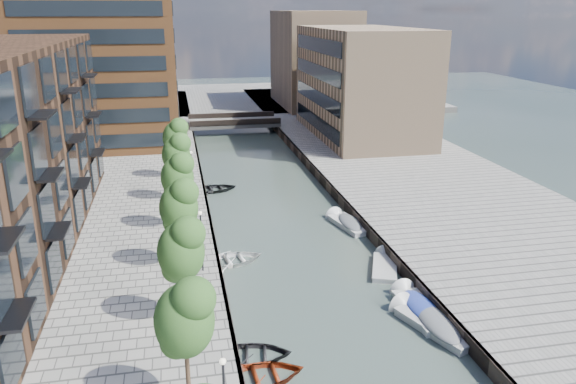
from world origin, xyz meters
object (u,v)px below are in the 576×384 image
object	(u,v)px
tree_2	(181,248)
tree_4	(177,175)
tree_6	(175,136)
sloop_3	(232,263)
motorboat_4	(347,223)
tree_1	(184,316)
motorboat_3	(418,307)
motorboat_2	(385,265)
tree_3	(179,205)
sloop_0	(252,358)
car	(341,140)
motorboat_1	(430,322)
sloop_4	(214,191)
bridge	(234,122)
sloop_2	(261,380)
tree_5	(176,153)

from	to	relation	value
tree_2	tree_4	distance (m)	14.00
tree_4	tree_6	distance (m)	14.00
sloop_3	motorboat_4	bearing A→B (deg)	-74.18
tree_1	motorboat_3	bearing A→B (deg)	27.04
motorboat_3	motorboat_2	bearing A→B (deg)	88.12
tree_3	sloop_0	size ratio (longest dim) A/B	1.42
tree_6	motorboat_2	distance (m)	26.44
tree_2	car	xyz separation A→B (m)	(20.36, 38.51, -3.72)
sloop_3	motorboat_1	distance (m)	14.74
car	motorboat_2	bearing A→B (deg)	-123.87
motorboat_1	tree_6	bearing A→B (deg)	114.71
tree_3	tree_6	bearing A→B (deg)	90.00
sloop_0	motorboat_2	bearing A→B (deg)	-42.65
tree_2	sloop_0	distance (m)	6.84
tree_2	tree_6	world-z (taller)	same
tree_4	sloop_4	xyz separation A→B (m)	(3.45, 11.86, -5.31)
sloop_0	motorboat_1	xyz separation A→B (m)	(10.41, 1.08, 0.23)
bridge	sloop_4	xyz separation A→B (m)	(-5.05, -28.14, -1.39)
tree_1	sloop_0	xyz separation A→B (m)	(3.27, 4.19, -5.31)
sloop_4	tree_1	bearing A→B (deg)	165.27
tree_3	motorboat_3	size ratio (longest dim) A/B	1.11
sloop_2	sloop_3	size ratio (longest dim) A/B	0.96
tree_6	motorboat_3	world-z (taller)	tree_6
motorboat_2	motorboat_4	world-z (taller)	motorboat_4
sloop_2	sloop_3	world-z (taller)	sloop_3
tree_3	sloop_0	world-z (taller)	tree_3
sloop_2	tree_4	bearing A→B (deg)	6.62
tree_5	motorboat_1	xyz separation A→B (m)	(13.68, -22.73, -5.08)
sloop_3	car	size ratio (longest dim) A/B	1.32
motorboat_4	car	bearing A→B (deg)	74.58
tree_1	car	world-z (taller)	tree_1
tree_1	motorboat_2	world-z (taller)	tree_1
sloop_0	motorboat_4	bearing A→B (deg)	-23.99
tree_1	sloop_2	world-z (taller)	tree_1
tree_6	sloop_4	xyz separation A→B (m)	(3.45, -2.14, -5.31)
tree_3	tree_5	bearing A→B (deg)	90.00
tree_3	motorboat_1	size ratio (longest dim) A/B	1.01
motorboat_2	motorboat_3	world-z (taller)	motorboat_3
tree_4	motorboat_2	size ratio (longest dim) A/B	1.22
tree_3	motorboat_1	xyz separation A→B (m)	(13.68, -8.73, -5.08)
bridge	sloop_4	bearing A→B (deg)	-100.17
tree_1	motorboat_4	size ratio (longest dim) A/B	1.13
tree_2	tree_4	size ratio (longest dim) A/B	1.00
tree_3	car	world-z (taller)	tree_3
tree_1	tree_4	size ratio (longest dim) A/B	1.00
tree_1	tree_2	size ratio (longest dim) A/B	1.00
bridge	motorboat_4	xyz separation A→B (m)	(5.18, -39.70, -1.19)
tree_1	motorboat_1	size ratio (longest dim) A/B	1.01
tree_6	motorboat_1	size ratio (longest dim) A/B	1.01
tree_4	motorboat_4	size ratio (longest dim) A/B	1.13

